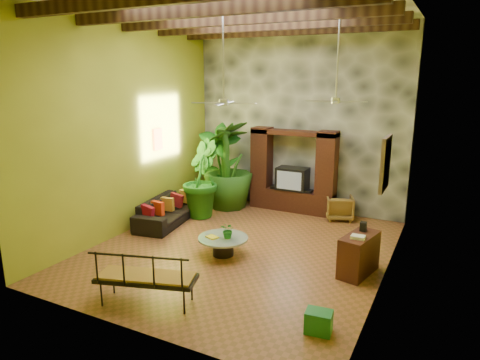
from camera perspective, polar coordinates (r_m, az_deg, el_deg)
The scene contains 23 objects.
ground at distance 9.53m, azimuth 0.23°, elevation -9.14°, with size 7.00×7.00×0.00m, color brown.
ceiling at distance 8.87m, azimuth 0.26°, elevation 22.13°, with size 6.00×7.00×0.02m, color silver.
back_wall at distance 12.07m, azimuth 7.85°, elevation 7.88°, with size 6.00×0.02×5.00m, color olive.
left_wall at distance 10.55m, azimuth -14.55°, elevation 6.74°, with size 0.02×7.00×5.00m, color olive.
right_wall at distance 7.98m, azimuth 19.89°, elevation 4.23°, with size 0.02×7.00×5.00m, color olive.
stone_accent_wall at distance 12.01m, azimuth 7.76°, elevation 7.86°, with size 5.98×0.10×4.98m, color #393B40.
ceiling_beams at distance 8.84m, azimuth 0.26°, elevation 20.72°, with size 5.95×5.36×0.22m.
entertainment_center at distance 11.98m, azimuth 7.04°, elevation 0.42°, with size 2.40×0.55×2.30m.
ceiling_fan_front at distance 8.53m, azimuth -2.22°, elevation 11.69°, with size 1.28×1.28×1.86m.
ceiling_fan_back at distance 9.34m, azimuth 12.68°, elevation 11.55°, with size 1.28×1.28×1.86m.
wall_art_mask at distance 11.34m, azimuth -10.93°, elevation 5.35°, with size 0.06×0.32×0.55m, color orange.
wall_art_painting at distance 7.43m, azimuth 18.83°, elevation 2.10°, with size 0.06×0.70×0.90m, color #274E8F.
sofa at distance 11.20m, azimuth -9.62°, elevation -4.05°, with size 2.21×0.86×0.64m, color black.
wicker_armchair at distance 11.62m, azimuth 13.10°, elevation -3.58°, with size 0.67×0.69×0.63m, color brown.
tall_plant_a at distance 12.46m, azimuth -2.80°, elevation 2.07°, with size 1.25×0.85×2.37m, color #195D18.
tall_plant_b at distance 11.46m, azimuth -5.36°, elevation 0.20°, with size 1.14×0.92×2.07m, color #1F6C1C.
tall_plant_c at distance 12.12m, azimuth -1.64°, elevation 2.04°, with size 1.40×1.40×2.50m, color #265917.
coffee_table at distance 9.13m, azimuth -2.27°, elevation -8.47°, with size 1.06×1.06×0.40m.
centerpiece_plant at distance 8.97m, azimuth -1.58°, elevation -6.72°, with size 0.31×0.27×0.35m, color #1C6B1C.
yellow_tray at distance 9.06m, azimuth -3.74°, elevation -7.60°, with size 0.25×0.18×0.03m, color yellow.
iron_bench at distance 7.32m, azimuth -12.77°, elevation -12.34°, with size 1.75×1.08×0.57m.
side_console at distance 8.57m, azimuth 15.56°, elevation -9.54°, with size 0.44×0.98×0.79m, color #341C10.
green_bin at distance 6.75m, azimuth 10.45°, elevation -18.10°, with size 0.39×0.29×0.34m, color #1E7225.
Camera 1 is at (3.97, -7.83, 3.71)m, focal length 32.00 mm.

